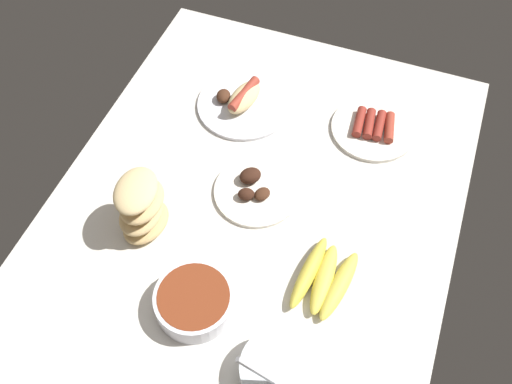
{
  "coord_description": "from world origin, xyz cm",
  "views": [
    {
      "loc": [
        64.79,
        25.35,
        109.04
      ],
      "look_at": [
        -3.6,
        -0.21,
        3.0
      ],
      "focal_mm": 40.2,
      "sensor_mm": 36.0,
      "label": 1
    }
  ],
  "objects_px": {
    "bowl_coleslaw": "(282,371)",
    "plate_hotdog_assembled": "(243,101)",
    "bread_stack": "(141,207)",
    "bowl_chili": "(194,301)",
    "plate_grilled_meat": "(256,190)",
    "banana_bunch": "(324,279)",
    "plate_sausages": "(373,128)"
  },
  "relations": [
    {
      "from": "bowl_coleslaw",
      "to": "bowl_chili",
      "type": "bearing_deg",
      "value": -109.06
    },
    {
      "from": "bowl_coleslaw",
      "to": "bowl_chili",
      "type": "distance_m",
      "value": 0.22
    },
    {
      "from": "bowl_coleslaw",
      "to": "bowl_chili",
      "type": "height_order",
      "value": "bowl_coleslaw"
    },
    {
      "from": "banana_bunch",
      "to": "bowl_coleslaw",
      "type": "xyz_separation_m",
      "value": [
        0.21,
        -0.02,
        0.01
      ]
    },
    {
      "from": "banana_bunch",
      "to": "bread_stack",
      "type": "distance_m",
      "value": 0.41
    },
    {
      "from": "plate_sausages",
      "to": "bowl_chili",
      "type": "bearing_deg",
      "value": -20.92
    },
    {
      "from": "plate_grilled_meat",
      "to": "bowl_coleslaw",
      "type": "bearing_deg",
      "value": 27.0
    },
    {
      "from": "banana_bunch",
      "to": "plate_sausages",
      "type": "bearing_deg",
      "value": -179.65
    },
    {
      "from": "plate_grilled_meat",
      "to": "plate_sausages",
      "type": "distance_m",
      "value": 0.35
    },
    {
      "from": "bowl_coleslaw",
      "to": "plate_hotdog_assembled",
      "type": "height_order",
      "value": "bowl_coleslaw"
    },
    {
      "from": "bread_stack",
      "to": "plate_sausages",
      "type": "relative_size",
      "value": 0.69
    },
    {
      "from": "bread_stack",
      "to": "banana_bunch",
      "type": "bearing_deg",
      "value": 90.33
    },
    {
      "from": "bread_stack",
      "to": "bowl_chili",
      "type": "bearing_deg",
      "value": 52.27
    },
    {
      "from": "bowl_chili",
      "to": "plate_hotdog_assembled",
      "type": "relative_size",
      "value": 0.66
    },
    {
      "from": "plate_grilled_meat",
      "to": "plate_sausages",
      "type": "bearing_deg",
      "value": 143.06
    },
    {
      "from": "bowl_chili",
      "to": "plate_sausages",
      "type": "bearing_deg",
      "value": 159.08
    },
    {
      "from": "plate_grilled_meat",
      "to": "plate_hotdog_assembled",
      "type": "bearing_deg",
      "value": -152.85
    },
    {
      "from": "plate_grilled_meat",
      "to": "bowl_coleslaw",
      "type": "height_order",
      "value": "bowl_coleslaw"
    },
    {
      "from": "banana_bunch",
      "to": "plate_hotdog_assembled",
      "type": "bearing_deg",
      "value": -140.49
    },
    {
      "from": "bowl_chili",
      "to": "bread_stack",
      "type": "xyz_separation_m",
      "value": [
        -0.14,
        -0.18,
        0.04
      ]
    },
    {
      "from": "banana_bunch",
      "to": "bowl_chili",
      "type": "relative_size",
      "value": 1.16
    },
    {
      "from": "plate_hotdog_assembled",
      "to": "bread_stack",
      "type": "height_order",
      "value": "bread_stack"
    },
    {
      "from": "plate_grilled_meat",
      "to": "bowl_chili",
      "type": "relative_size",
      "value": 1.23
    },
    {
      "from": "plate_grilled_meat",
      "to": "plate_hotdog_assembled",
      "type": "xyz_separation_m",
      "value": [
        -0.24,
        -0.12,
        0.01
      ]
    },
    {
      "from": "bowl_chili",
      "to": "bread_stack",
      "type": "bearing_deg",
      "value": -127.73
    },
    {
      "from": "plate_grilled_meat",
      "to": "banana_bunch",
      "type": "height_order",
      "value": "plate_grilled_meat"
    },
    {
      "from": "plate_hotdog_assembled",
      "to": "bread_stack",
      "type": "xyz_separation_m",
      "value": [
        0.41,
        -0.07,
        0.06
      ]
    },
    {
      "from": "plate_grilled_meat",
      "to": "plate_sausages",
      "type": "xyz_separation_m",
      "value": [
        -0.28,
        0.21,
        0.0
      ]
    },
    {
      "from": "bowl_coleslaw",
      "to": "bread_stack",
      "type": "bearing_deg",
      "value": -118.58
    },
    {
      "from": "bowl_coleslaw",
      "to": "banana_bunch",
      "type": "bearing_deg",
      "value": 175.16
    },
    {
      "from": "bowl_coleslaw",
      "to": "plate_hotdog_assembled",
      "type": "xyz_separation_m",
      "value": [
        -0.62,
        -0.32,
        -0.01
      ]
    },
    {
      "from": "plate_sausages",
      "to": "plate_grilled_meat",
      "type": "bearing_deg",
      "value": -36.94
    }
  ]
}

